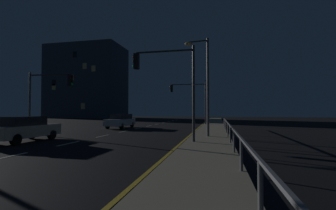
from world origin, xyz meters
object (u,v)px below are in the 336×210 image
at_px(street_lamp_mid_block, 208,95).
at_px(building_distant, 87,82).
at_px(traffic_light_far_right, 190,94).
at_px(street_lamp_corner, 204,77).
at_px(car, 24,129).
at_px(car_oncoming, 121,121).
at_px(traffic_light_mid_left, 167,75).
at_px(traffic_light_mid_right, 49,90).

distance_m(street_lamp_mid_block, building_distant, 41.42).
distance_m(traffic_light_far_right, street_lamp_corner, 14.82).
relative_size(traffic_light_far_right, street_lamp_corner, 0.81).
bearing_deg(street_lamp_mid_block, car, -114.22).
bearing_deg(traffic_light_far_right, car_oncoming, -134.49).
relative_size(car, street_lamp_mid_block, 0.65).
bearing_deg(car, building_distant, 117.53).
bearing_deg(traffic_light_mid_left, car, -171.47).
distance_m(traffic_light_far_right, traffic_light_mid_left, 17.65).
bearing_deg(traffic_light_far_right, traffic_light_mid_left, -87.73).
height_order(traffic_light_mid_right, street_lamp_corner, street_lamp_corner).
relative_size(car, car_oncoming, 0.99).
height_order(street_lamp_corner, building_distant, building_distant).
xyz_separation_m(traffic_light_far_right, traffic_light_mid_right, (-9.99, -14.52, -0.50)).
height_order(traffic_light_mid_left, street_lamp_corner, street_lamp_corner).
distance_m(car, traffic_light_mid_left, 9.42).
distance_m(car, street_lamp_mid_block, 25.25).
bearing_deg(car_oncoming, traffic_light_far_right, 45.51).
distance_m(traffic_light_mid_right, street_lamp_mid_block, 22.08).
bearing_deg(building_distant, car_oncoming, -53.54).
xyz_separation_m(traffic_light_mid_right, street_lamp_mid_block, (12.21, 18.39, 0.61)).
height_order(car, car_oncoming, same).
bearing_deg(street_lamp_corner, traffic_light_mid_left, -123.33).
distance_m(street_lamp_corner, building_distant, 54.15).
bearing_deg(traffic_light_far_right, car, -113.00).
xyz_separation_m(car, car_oncoming, (1.13, 11.92, 0.00)).
height_order(traffic_light_far_right, traffic_light_mid_right, traffic_light_far_right).
relative_size(traffic_light_mid_right, street_lamp_corner, 0.74).
height_order(street_lamp_corner, street_lamp_mid_block, street_lamp_corner).
height_order(car, traffic_light_far_right, traffic_light_far_right).
bearing_deg(building_distant, street_lamp_corner, -50.07).
bearing_deg(car, traffic_light_far_right, 67.00).
distance_m(car, building_distant, 52.31).
relative_size(car, traffic_light_mid_left, 0.79).
bearing_deg(street_lamp_corner, street_lamp_mid_block, 91.55).
bearing_deg(street_lamp_mid_block, building_distant, 146.13).
distance_m(traffic_light_mid_right, street_lamp_corner, 12.72).
bearing_deg(building_distant, traffic_light_far_right, -40.00).
relative_size(car_oncoming, street_lamp_mid_block, 0.65).
xyz_separation_m(car, traffic_light_mid_left, (8.74, 1.31, 3.24)).
bearing_deg(traffic_light_far_right, traffic_light_mid_right, -124.51).
bearing_deg(traffic_light_mid_right, car, -66.31).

